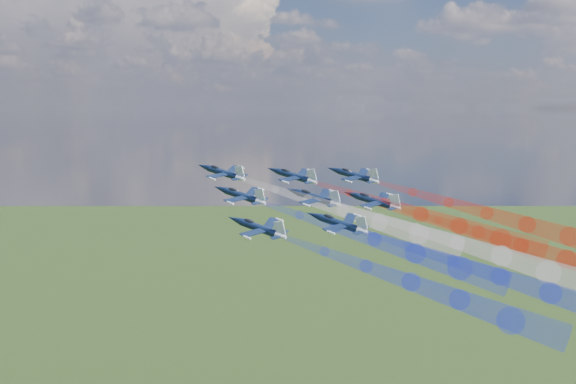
{
  "coord_description": "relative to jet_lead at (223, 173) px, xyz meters",
  "views": [
    {
      "loc": [
        -31.45,
        -116.37,
        149.05
      ],
      "look_at": [
        -23.57,
        19.81,
        131.49
      ],
      "focal_mm": 40.54,
      "sensor_mm": 36.0,
      "label": 1
    }
  ],
  "objects": [
    {
      "name": "jet_lead",
      "position": [
        0.0,
        0.0,
        0.0
      ],
      "size": [
        17.68,
        17.21,
        8.07
      ],
      "primitive_type": null,
      "rotation": [
        0.2,
        -0.17,
        0.93
      ],
      "color": "black"
    },
    {
      "name": "trail_lead",
      "position": [
        24.64,
        -17.25,
        -6.14
      ],
      "size": [
        42.58,
        32.45,
        15.02
      ],
      "primitive_type": null,
      "rotation": [
        0.2,
        -0.17,
        0.93
      ],
      "color": "white"
    },
    {
      "name": "jet_inner_left",
      "position": [
        4.27,
        -11.55,
        -3.68
      ],
      "size": [
        17.68,
        17.21,
        8.07
      ],
      "primitive_type": null,
      "rotation": [
        0.2,
        -0.17,
        0.93
      ],
      "color": "black"
    },
    {
      "name": "trail_inner_left",
      "position": [
        28.91,
        -28.8,
        -9.81
      ],
      "size": [
        42.58,
        32.45,
        15.02
      ],
      "primitive_type": null,
      "rotation": [
        0.2,
        -0.17,
        0.93
      ],
      "color": "#1B2BE9"
    },
    {
      "name": "jet_inner_right",
      "position": [
        15.92,
        0.09,
        -0.84
      ],
      "size": [
        17.68,
        17.21,
        8.07
      ],
      "primitive_type": null,
      "rotation": [
        0.2,
        -0.17,
        0.93
      ],
      "color": "black"
    },
    {
      "name": "trail_inner_right",
      "position": [
        40.56,
        -17.16,
        -6.98
      ],
      "size": [
        42.58,
        32.45,
        15.02
      ],
      "primitive_type": null,
      "rotation": [
        0.2,
        -0.17,
        0.93
      ],
      "color": "red"
    },
    {
      "name": "jet_outer_left",
      "position": [
        7.66,
        -25.99,
        -7.86
      ],
      "size": [
        17.68,
        17.21,
        8.07
      ],
      "primitive_type": null,
      "rotation": [
        0.2,
        -0.17,
        0.93
      ],
      "color": "black"
    },
    {
      "name": "trail_outer_left",
      "position": [
        32.3,
        -43.24,
        -14.0
      ],
      "size": [
        42.58,
        32.45,
        15.02
      ],
      "primitive_type": null,
      "rotation": [
        0.2,
        -0.17,
        0.93
      ],
      "color": "#1B2BE9"
    },
    {
      "name": "jet_center_third",
      "position": [
        19.47,
        -12.75,
        -4.05
      ],
      "size": [
        17.68,
        17.21,
        8.07
      ],
      "primitive_type": null,
      "rotation": [
        0.2,
        -0.17,
        0.93
      ],
      "color": "black"
    },
    {
      "name": "trail_center_third",
      "position": [
        44.11,
        -30.0,
        -10.19
      ],
      "size": [
        42.58,
        32.45,
        15.02
      ],
      "primitive_type": null,
      "rotation": [
        0.2,
        -0.17,
        0.93
      ],
      "color": "white"
    },
    {
      "name": "jet_outer_right",
      "position": [
        29.98,
        1.08,
        -0.92
      ],
      "size": [
        17.68,
        17.21,
        8.07
      ],
      "primitive_type": null,
      "rotation": [
        0.2,
        -0.17,
        0.93
      ],
      "color": "black"
    },
    {
      "name": "trail_outer_right",
      "position": [
        54.62,
        -16.16,
        -7.06
      ],
      "size": [
        42.58,
        32.45,
        15.02
      ],
      "primitive_type": null,
      "rotation": [
        0.2,
        -0.17,
        0.93
      ],
      "color": "red"
    },
    {
      "name": "jet_rear_left",
      "position": [
        22.88,
        -24.94,
        -7.33
      ],
      "size": [
        17.68,
        17.21,
        8.07
      ],
      "primitive_type": null,
      "rotation": [
        0.2,
        -0.17,
        0.93
      ],
      "color": "black"
    },
    {
      "name": "trail_rear_left",
      "position": [
        47.52,
        -42.19,
        -13.47
      ],
      "size": [
        42.58,
        32.45,
        15.02
      ],
      "primitive_type": null,
      "rotation": [
        0.2,
        -0.17,
        0.93
      ],
      "color": "#1B2BE9"
    },
    {
      "name": "jet_rear_right",
      "position": [
        32.06,
        -11.69,
        -5.0
      ],
      "size": [
        17.68,
        17.21,
        8.07
      ],
      "primitive_type": null,
      "rotation": [
        0.2,
        -0.17,
        0.93
      ],
      "color": "black"
    },
    {
      "name": "trail_rear_right",
      "position": [
        56.7,
        -28.93,
        -11.14
      ],
      "size": [
        42.58,
        32.45,
        15.02
      ],
      "primitive_type": null,
      "rotation": [
        0.2,
        -0.17,
        0.93
      ],
      "color": "red"
    }
  ]
}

